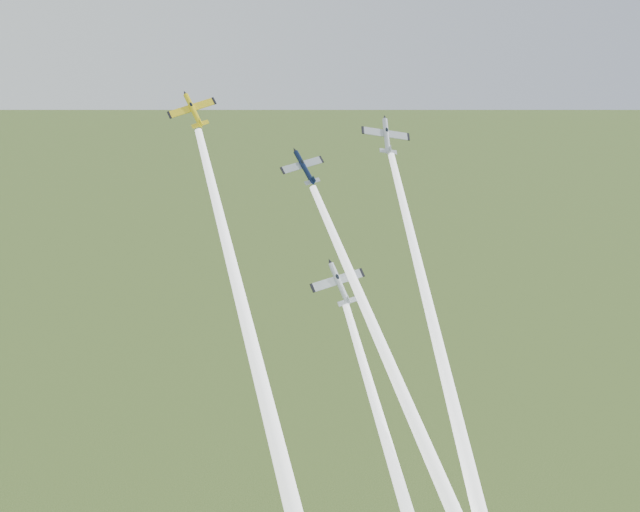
{
  "coord_description": "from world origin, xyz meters",
  "views": [
    {
      "loc": [
        -48.17,
        -97.68,
        124.43
      ],
      "look_at": [
        0.0,
        -6.0,
        92.0
      ],
      "focal_mm": 45.0,
      "sensor_mm": 36.0,
      "label": 1
    }
  ],
  "objects_px": {
    "plane_yellow": "(193,110)",
    "plane_silver_low": "(339,283)",
    "plane_navy": "(304,167)",
    "plane_silver_right": "(387,136)"
  },
  "relations": [
    {
      "from": "plane_navy",
      "to": "plane_silver_low",
      "type": "xyz_separation_m",
      "value": [
        0.97,
        -8.45,
        -14.46
      ]
    },
    {
      "from": "plane_yellow",
      "to": "plane_silver_right",
      "type": "distance_m",
      "value": 29.1
    },
    {
      "from": "plane_navy",
      "to": "plane_silver_right",
      "type": "height_order",
      "value": "plane_silver_right"
    },
    {
      "from": "plane_yellow",
      "to": "plane_silver_low",
      "type": "xyz_separation_m",
      "value": [
        15.04,
        -12.76,
        -22.59
      ]
    },
    {
      "from": "plane_silver_right",
      "to": "plane_silver_low",
      "type": "distance_m",
      "value": 24.37
    },
    {
      "from": "plane_yellow",
      "to": "plane_silver_low",
      "type": "height_order",
      "value": "plane_yellow"
    },
    {
      "from": "plane_yellow",
      "to": "plane_navy",
      "type": "xyz_separation_m",
      "value": [
        14.07,
        -4.31,
        -8.13
      ]
    },
    {
      "from": "plane_yellow",
      "to": "plane_silver_low",
      "type": "bearing_deg",
      "value": -35.67
    },
    {
      "from": "plane_silver_right",
      "to": "plane_silver_low",
      "type": "height_order",
      "value": "plane_silver_right"
    },
    {
      "from": "plane_navy",
      "to": "plane_silver_low",
      "type": "distance_m",
      "value": 16.77
    }
  ]
}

